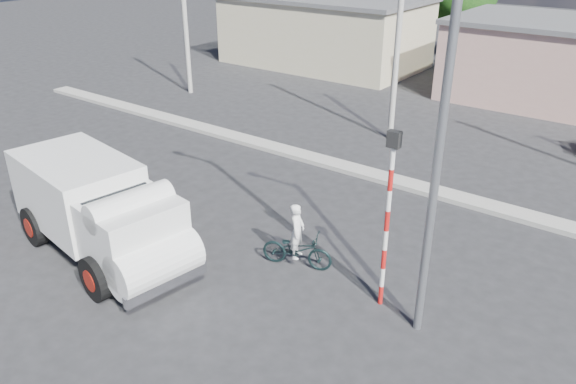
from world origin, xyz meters
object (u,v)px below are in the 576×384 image
Objects in this scene: cyclist at (297,241)px; streetlight at (435,115)px; truck at (100,210)px; traffic_pole at (388,207)px; bicycle at (297,250)px.

streetlight reaches higher than cyclist.
truck is 4.25× the size of cyclist.
cyclist is 3.15m from traffic_pole.
truck is at bearing 103.48° from bicycle.
traffic_pole is at bearing 29.26° from truck.
streetlight is (3.50, -0.43, 4.46)m from bicycle.
streetlight reaches higher than traffic_pole.
bicycle is (4.43, 2.73, -0.92)m from truck.
traffic_pole reaches higher than bicycle.
bicycle is 1.25× the size of cyclist.
bicycle is at bearing 173.02° from streetlight.
streetlight reaches higher than truck.
streetlight is (3.50, -0.43, 4.20)m from cyclist.
bicycle is at bearing 40.48° from truck.
traffic_pole is at bearing -110.99° from bicycle.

